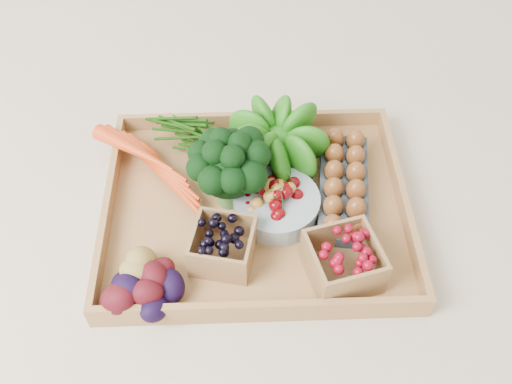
{
  "coord_description": "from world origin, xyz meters",
  "views": [
    {
      "loc": [
        -0.02,
        -0.65,
        0.84
      ],
      "look_at": [
        0.0,
        0.0,
        0.06
      ],
      "focal_mm": 40.0,
      "sensor_mm": 36.0,
      "label": 1
    }
  ],
  "objects_px": {
    "tray": "(256,210)",
    "broccoli": "(229,180)",
    "egg_carton": "(343,189)",
    "cherry_bowl": "(276,205)"
  },
  "relations": [
    {
      "from": "broccoli",
      "to": "tray",
      "type": "bearing_deg",
      "value": -21.14
    },
    {
      "from": "tray",
      "to": "broccoli",
      "type": "bearing_deg",
      "value": 158.86
    },
    {
      "from": "tray",
      "to": "egg_carton",
      "type": "distance_m",
      "value": 0.17
    },
    {
      "from": "broccoli",
      "to": "egg_carton",
      "type": "relative_size",
      "value": 0.59
    },
    {
      "from": "broccoli",
      "to": "egg_carton",
      "type": "height_order",
      "value": "broccoli"
    },
    {
      "from": "tray",
      "to": "broccoli",
      "type": "distance_m",
      "value": 0.08
    },
    {
      "from": "broccoli",
      "to": "cherry_bowl",
      "type": "xyz_separation_m",
      "value": [
        0.09,
        -0.03,
        -0.04
      ]
    },
    {
      "from": "broccoli",
      "to": "cherry_bowl",
      "type": "bearing_deg",
      "value": -19.46
    },
    {
      "from": "tray",
      "to": "cherry_bowl",
      "type": "height_order",
      "value": "cherry_bowl"
    },
    {
      "from": "egg_carton",
      "to": "broccoli",
      "type": "bearing_deg",
      "value": -169.85
    }
  ]
}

